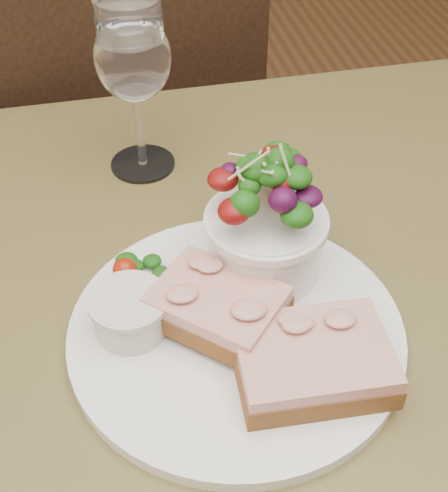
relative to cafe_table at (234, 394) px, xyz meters
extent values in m
cube|color=#4D4321|center=(0.00, 0.00, 0.08)|extent=(0.80, 0.80, 0.04)
cylinder|color=black|center=(0.34, 0.34, -0.29)|extent=(0.05, 0.05, 0.71)
cube|color=black|center=(-0.08, 0.67, -0.20)|extent=(0.50, 0.50, 0.04)
cube|color=black|center=(-0.04, 0.48, 0.03)|extent=(0.42, 0.13, 0.45)
cube|color=black|center=(-0.08, 0.67, -0.42)|extent=(0.43, 0.43, 0.45)
cylinder|color=white|center=(0.00, -0.01, 0.11)|extent=(0.28, 0.28, 0.01)
cube|color=#442712|center=(0.04, -0.07, 0.12)|extent=(0.12, 0.09, 0.02)
cube|color=beige|center=(0.04, -0.07, 0.14)|extent=(0.12, 0.09, 0.01)
cube|color=#442712|center=(-0.02, -0.01, 0.13)|extent=(0.13, 0.12, 0.02)
cube|color=beige|center=(-0.02, -0.01, 0.15)|extent=(0.12, 0.12, 0.01)
cylinder|color=beige|center=(-0.09, 0.00, 0.13)|extent=(0.06, 0.06, 0.04)
cylinder|color=brown|center=(-0.09, 0.00, 0.15)|extent=(0.05, 0.05, 0.01)
cylinder|color=white|center=(0.04, 0.05, 0.14)|extent=(0.10, 0.10, 0.06)
ellipsoid|color=#113C0A|center=(0.04, 0.05, 0.20)|extent=(0.09, 0.09, 0.06)
ellipsoid|color=#113C0A|center=(-0.07, 0.07, 0.12)|extent=(0.04, 0.04, 0.01)
sphere|color=maroon|center=(-0.08, 0.06, 0.12)|extent=(0.02, 0.02, 0.02)
cylinder|color=white|center=(-0.05, 0.25, 0.10)|extent=(0.07, 0.07, 0.00)
cylinder|color=white|center=(-0.05, 0.25, 0.15)|extent=(0.01, 0.01, 0.09)
ellipsoid|color=white|center=(-0.05, 0.25, 0.23)|extent=(0.08, 0.08, 0.09)
camera|label=1|loc=(-0.09, -0.37, 0.55)|focal=50.00mm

